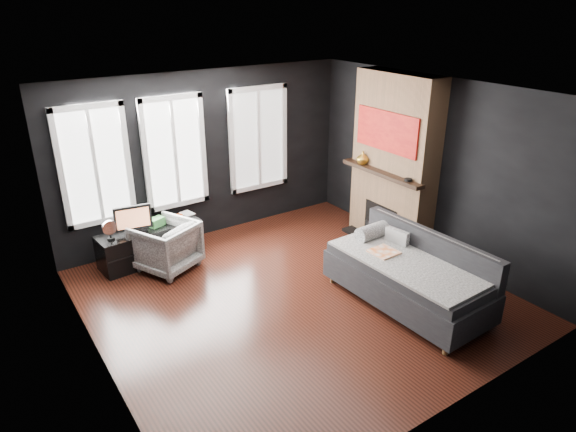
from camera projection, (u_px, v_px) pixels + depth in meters
floor at (294, 297)px, 6.88m from camera, size 5.00×5.00×0.00m
ceiling at (295, 93)px, 5.82m from camera, size 5.00×5.00×0.00m
wall_back at (207, 156)px, 8.26m from camera, size 5.00×0.02×2.70m
wall_left at (87, 256)px, 5.07m from camera, size 0.02×5.00×2.70m
wall_right at (433, 169)px, 7.64m from camera, size 0.02×5.00×2.70m
windows at (176, 94)px, 7.59m from camera, size 4.00×0.16×1.76m
fireplace at (394, 161)px, 7.99m from camera, size 0.70×1.62×2.70m
sofa at (407, 273)px, 6.55m from camera, size 1.16×2.21×0.93m
stripe_pillow at (397, 241)px, 6.91m from camera, size 0.14×0.35×0.34m
armchair at (166, 244)px, 7.46m from camera, size 1.01×0.99×0.80m
media_console at (150, 244)px, 7.77m from camera, size 1.58×0.63×0.53m
monitor at (133, 218)px, 7.41m from camera, size 0.55×0.20×0.48m
desk_fan at (110, 230)px, 7.24m from camera, size 0.24×0.24×0.30m
mug at (179, 217)px, 7.87m from camera, size 0.16×0.14×0.13m
book at (182, 209)px, 8.05m from camera, size 0.17×0.05×0.23m
storage_box at (156, 222)px, 7.71m from camera, size 0.27×0.22×0.13m
mantel_vase at (363, 158)px, 8.21m from camera, size 0.25×0.26×0.20m
mantel_clock at (408, 180)px, 7.48m from camera, size 0.14×0.14×0.04m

